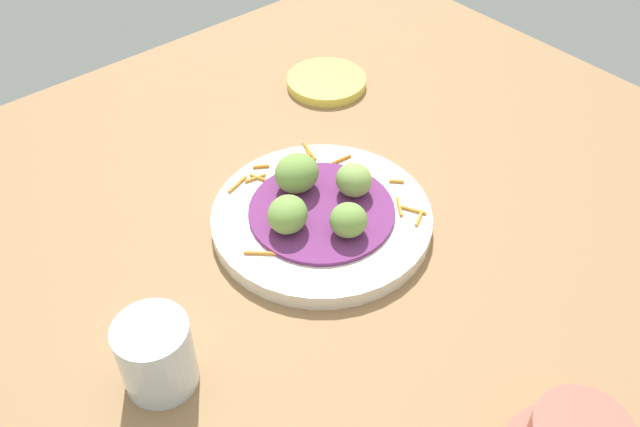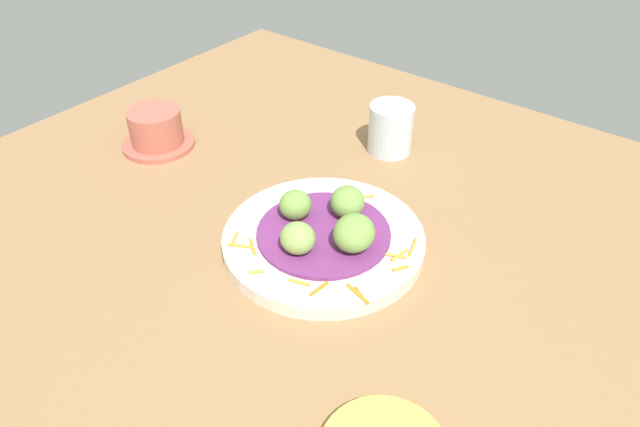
% 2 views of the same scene
% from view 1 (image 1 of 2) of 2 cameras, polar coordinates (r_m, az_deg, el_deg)
% --- Properties ---
extents(table_surface, '(1.10, 1.10, 0.02)m').
position_cam_1_polar(table_surface, '(0.80, 3.44, -3.02)').
color(table_surface, '#936D47').
rests_on(table_surface, ground).
extents(main_plate, '(0.26, 0.26, 0.02)m').
position_cam_1_polar(main_plate, '(0.81, 0.14, -0.42)').
color(main_plate, silver).
rests_on(main_plate, table_surface).
extents(cabbage_bed, '(0.17, 0.17, 0.01)m').
position_cam_1_polar(cabbage_bed, '(0.80, 0.14, 0.23)').
color(cabbage_bed, '#702D6B').
rests_on(cabbage_bed, main_plate).
extents(carrot_garnish, '(0.21, 0.22, 0.00)m').
position_cam_1_polar(carrot_garnish, '(0.83, 0.08, 2.34)').
color(carrot_garnish, orange).
rests_on(carrot_garnish, main_plate).
extents(guac_scoop_left, '(0.06, 0.06, 0.05)m').
position_cam_1_polar(guac_scoop_left, '(0.81, -1.98, 3.43)').
color(guac_scoop_left, '#759E47').
rests_on(guac_scoop_left, cabbage_bed).
extents(guac_scoop_center, '(0.07, 0.07, 0.04)m').
position_cam_1_polar(guac_scoop_center, '(0.76, -2.75, -0.08)').
color(guac_scoop_center, '#759E47').
rests_on(guac_scoop_center, cabbage_bed).
extents(guac_scoop_right, '(0.05, 0.05, 0.04)m').
position_cam_1_polar(guac_scoop_right, '(0.76, 2.41, -0.57)').
color(guac_scoop_right, '#759E47').
rests_on(guac_scoop_right, cabbage_bed).
extents(guac_scoop_back, '(0.05, 0.05, 0.04)m').
position_cam_1_polar(guac_scoop_back, '(0.81, 2.87, 2.84)').
color(guac_scoop_back, '#84A851').
rests_on(guac_scoop_back, cabbage_bed).
extents(side_plate_small, '(0.12, 0.12, 0.01)m').
position_cam_1_polar(side_plate_small, '(1.05, 0.54, 11.07)').
color(side_plate_small, '#E0CC4C').
rests_on(side_plate_small, table_surface).
extents(water_glass, '(0.07, 0.07, 0.08)m').
position_cam_1_polar(water_glass, '(0.66, -13.64, -11.50)').
color(water_glass, silver).
rests_on(water_glass, table_surface).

